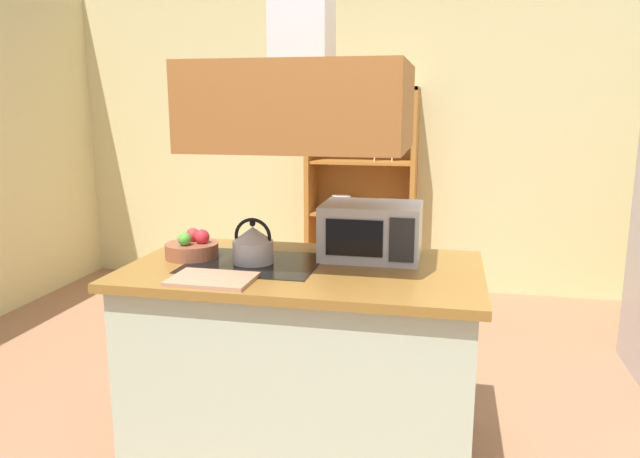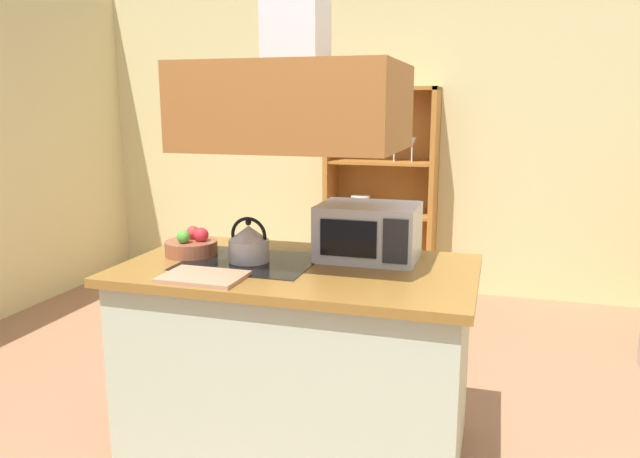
{
  "view_description": "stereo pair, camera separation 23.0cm",
  "coord_description": "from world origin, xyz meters",
  "px_view_note": "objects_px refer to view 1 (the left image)",
  "views": [
    {
      "loc": [
        0.43,
        -2.31,
        1.62
      ],
      "look_at": [
        -0.2,
        0.59,
        1.0
      ],
      "focal_mm": 33.87,
      "sensor_mm": 36.0,
      "label": 1
    },
    {
      "loc": [
        0.65,
        -2.26,
        1.62
      ],
      "look_at": [
        -0.2,
        0.59,
        1.0
      ],
      "focal_mm": 33.87,
      "sensor_mm": 36.0,
      "label": 2
    }
  ],
  "objects_px": {
    "dish_cabinet": "(361,203)",
    "cutting_board": "(212,279)",
    "microwave": "(371,231)",
    "fruit_bowl": "(192,248)",
    "kettle": "(253,244)"
  },
  "relations": [
    {
      "from": "cutting_board",
      "to": "microwave",
      "type": "bearing_deg",
      "value": 42.01
    },
    {
      "from": "fruit_bowl",
      "to": "microwave",
      "type": "bearing_deg",
      "value": 12.04
    },
    {
      "from": "dish_cabinet",
      "to": "kettle",
      "type": "height_order",
      "value": "dish_cabinet"
    },
    {
      "from": "dish_cabinet",
      "to": "microwave",
      "type": "xyz_separation_m",
      "value": [
        0.38,
        -2.32,
        0.25
      ]
    },
    {
      "from": "dish_cabinet",
      "to": "fruit_bowl",
      "type": "bearing_deg",
      "value": -100.22
    },
    {
      "from": "dish_cabinet",
      "to": "microwave",
      "type": "height_order",
      "value": "dish_cabinet"
    },
    {
      "from": "fruit_bowl",
      "to": "kettle",
      "type": "bearing_deg",
      "value": -7.35
    },
    {
      "from": "cutting_board",
      "to": "kettle",
      "type": "bearing_deg",
      "value": 76.64
    },
    {
      "from": "dish_cabinet",
      "to": "microwave",
      "type": "relative_size",
      "value": 3.81
    },
    {
      "from": "cutting_board",
      "to": "microwave",
      "type": "xyz_separation_m",
      "value": [
        0.59,
        0.53,
        0.12
      ]
    },
    {
      "from": "kettle",
      "to": "microwave",
      "type": "xyz_separation_m",
      "value": [
        0.51,
        0.22,
        0.04
      ]
    },
    {
      "from": "dish_cabinet",
      "to": "cutting_board",
      "type": "bearing_deg",
      "value": -94.17
    },
    {
      "from": "kettle",
      "to": "cutting_board",
      "type": "bearing_deg",
      "value": -103.36
    },
    {
      "from": "cutting_board",
      "to": "microwave",
      "type": "distance_m",
      "value": 0.8
    },
    {
      "from": "fruit_bowl",
      "to": "cutting_board",
      "type": "bearing_deg",
      "value": -55.5
    }
  ]
}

